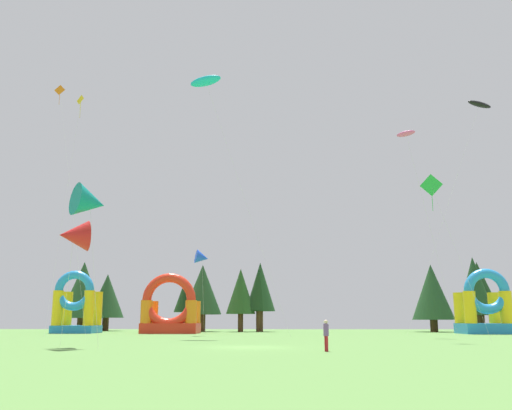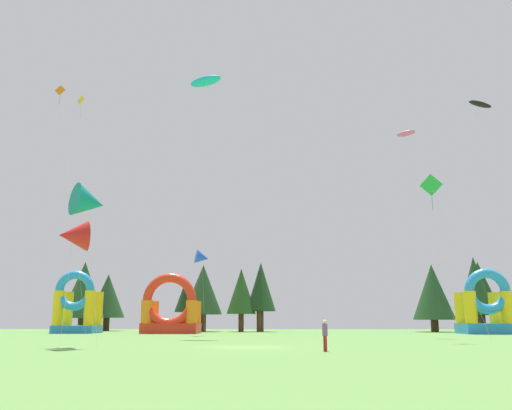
% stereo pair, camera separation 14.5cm
% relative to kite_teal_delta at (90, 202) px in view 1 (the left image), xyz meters
% --- Properties ---
extents(ground_plane, '(120.00, 120.00, 0.00)m').
position_rel_kite_teal_delta_xyz_m(ground_plane, '(9.58, 0.37, -8.56)').
color(ground_plane, '#5B8C42').
extents(kite_teal_delta, '(3.07, 3.48, 9.67)m').
position_rel_kite_teal_delta_xyz_m(kite_teal_delta, '(0.00, 0.00, 0.00)').
color(kite_teal_delta, '#0C7F7A').
rests_on(kite_teal_delta, ground_plane).
extents(kite_yellow_diamond, '(2.25, 10.70, 27.34)m').
position_rel_kite_teal_delta_xyz_m(kite_yellow_diamond, '(-11.42, 28.64, 17.88)').
color(kite_yellow_diamond, yellow).
rests_on(kite_yellow_diamond, ground_plane).
extents(kite_pink_parafoil, '(4.31, 2.24, 20.17)m').
position_rel_kite_teal_delta_xyz_m(kite_pink_parafoil, '(24.42, 20.97, 11.15)').
color(kite_pink_parafoil, '#EA599E').
rests_on(kite_pink_parafoil, ground_plane).
extents(kite_orange_diamond, '(7.98, 9.14, 27.11)m').
position_rel_kite_teal_delta_xyz_m(kite_orange_diamond, '(-12.54, 25.24, 17.61)').
color(kite_orange_diamond, orange).
rests_on(kite_orange_diamond, ground_plane).
extents(kite_red_delta, '(2.44, 3.20, 7.55)m').
position_rel_kite_teal_delta_xyz_m(kite_red_delta, '(-1.01, 0.45, -1.97)').
color(kite_red_delta, red).
rests_on(kite_red_delta, ground_plane).
extents(kite_green_diamond, '(2.69, 4.62, 12.10)m').
position_rel_kite_teal_delta_xyz_m(kite_green_diamond, '(23.16, 8.92, 2.88)').
color(kite_green_diamond, green).
rests_on(kite_green_diamond, ground_plane).
extents(kite_blue_delta, '(1.86, 3.18, 8.58)m').
position_rel_kite_teal_delta_xyz_m(kite_blue_delta, '(3.82, 23.98, -0.79)').
color(kite_blue_delta, blue).
rests_on(kite_blue_delta, ground_plane).
extents(kite_cyan_parafoil, '(9.73, 2.66, 25.32)m').
position_rel_kite_teal_delta_xyz_m(kite_cyan_parafoil, '(4.55, 18.53, 16.00)').
color(kite_cyan_parafoil, '#19B7CC').
rests_on(kite_cyan_parafoil, ground_plane).
extents(kite_black_parafoil, '(12.33, 4.73, 26.98)m').
position_rel_kite_teal_delta_xyz_m(kite_black_parafoil, '(35.40, 30.05, 17.75)').
color(kite_black_parafoil, black).
rests_on(kite_black_parafoil, ground_plane).
extents(person_far_side, '(0.36, 0.36, 1.57)m').
position_rel_kite_teal_delta_xyz_m(person_far_side, '(13.76, -3.71, -7.62)').
color(person_far_side, '#B21E26').
rests_on(person_far_side, ground_plane).
extents(inflatable_blue_arch, '(6.39, 4.64, 6.77)m').
position_rel_kite_teal_delta_xyz_m(inflatable_blue_arch, '(-0.78, 32.27, -6.27)').
color(inflatable_blue_arch, red).
rests_on(inflatable_blue_arch, ground_plane).
extents(inflatable_red_slide, '(4.87, 4.29, 7.18)m').
position_rel_kite_teal_delta_xyz_m(inflatable_red_slide, '(-12.09, 33.35, -5.74)').
color(inflatable_red_slide, '#268CD8').
rests_on(inflatable_red_slide, ground_plane).
extents(inflatable_orange_dome, '(5.26, 4.74, 7.13)m').
position_rel_kite_teal_delta_xyz_m(inflatable_orange_dome, '(34.65, 31.59, -5.92)').
color(inflatable_orange_dome, '#268CD8').
rests_on(inflatable_orange_dome, ground_plane).
extents(tree_row_0, '(5.79, 5.79, 9.31)m').
position_rel_kite_teal_delta_xyz_m(tree_row_0, '(-14.76, 43.21, -3.06)').
color(tree_row_0, '#4C331E').
rests_on(tree_row_0, ground_plane).
extents(tree_row_1, '(4.91, 4.91, 7.85)m').
position_rel_kite_teal_delta_xyz_m(tree_row_1, '(-12.33, 46.19, -3.77)').
color(tree_row_1, '#4C331E').
rests_on(tree_row_1, ground_plane).
extents(tree_row_2, '(2.97, 2.97, 6.96)m').
position_rel_kite_teal_delta_xyz_m(tree_row_2, '(-1.18, 45.23, -3.87)').
color(tree_row_2, '#4C331E').
rests_on(tree_row_2, ground_plane).
extents(tree_row_3, '(5.10, 5.10, 8.71)m').
position_rel_kite_teal_delta_xyz_m(tree_row_3, '(1.69, 41.79, -3.14)').
color(tree_row_3, '#4C331E').
rests_on(tree_row_3, ground_plane).
extents(tree_row_4, '(3.81, 3.81, 8.12)m').
position_rel_kite_teal_delta_xyz_m(tree_row_4, '(6.80, 41.04, -3.41)').
color(tree_row_4, '#4C331E').
rests_on(tree_row_4, ground_plane).
extents(tree_row_5, '(3.09, 3.09, 7.97)m').
position_rel_kite_teal_delta_xyz_m(tree_row_5, '(9.09, 41.21, -3.29)').
color(tree_row_5, '#4C331E').
rests_on(tree_row_5, ground_plane).
extents(tree_row_6, '(3.89, 3.89, 8.99)m').
position_rel_kite_teal_delta_xyz_m(tree_row_6, '(9.35, 41.69, -2.81)').
color(tree_row_6, '#4C331E').
rests_on(tree_row_6, ground_plane).
extents(tree_row_7, '(5.33, 5.33, 8.62)m').
position_rel_kite_teal_delta_xyz_m(tree_row_7, '(31.58, 41.09, -3.51)').
color(tree_row_7, '#4C331E').
rests_on(tree_row_7, ground_plane).
extents(tree_row_8, '(4.52, 4.52, 9.50)m').
position_rel_kite_teal_delta_xyz_m(tree_row_8, '(36.81, 40.41, -2.79)').
color(tree_row_8, '#4C331E').
rests_on(tree_row_8, ground_plane).
extents(tree_row_9, '(5.44, 5.44, 9.23)m').
position_rel_kite_teal_delta_xyz_m(tree_row_9, '(38.67, 44.22, -2.91)').
color(tree_row_9, '#4C331E').
rests_on(tree_row_9, ground_plane).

